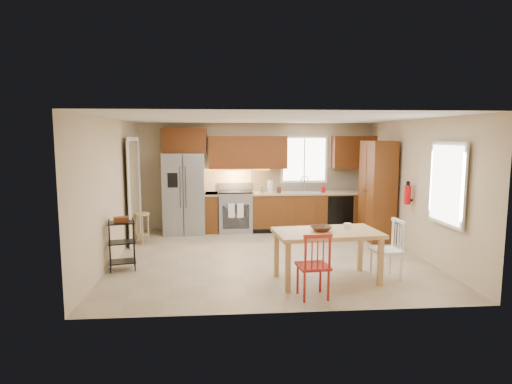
{
  "coord_description": "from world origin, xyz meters",
  "views": [
    {
      "loc": [
        -0.84,
        -7.56,
        2.19
      ],
      "look_at": [
        -0.21,
        0.4,
        1.15
      ],
      "focal_mm": 30.0,
      "sensor_mm": 36.0,
      "label": 1
    }
  ],
  "objects_px": {
    "chair_white": "(386,249)",
    "table_jar": "(348,228)",
    "range_stove": "(235,212)",
    "chair_red": "(313,265)",
    "fire_extinguisher": "(408,195)",
    "pantry": "(377,191)",
    "dining_table": "(327,256)",
    "table_bowl": "(321,231)",
    "bar_stool": "(142,228)",
    "refrigerator": "(185,193)",
    "soap_bottle": "(323,188)",
    "utility_cart": "(122,245)"
  },
  "relations": [
    {
      "from": "soap_bottle",
      "to": "chair_red",
      "type": "distance_m",
      "value": 4.29
    },
    {
      "from": "pantry",
      "to": "table_bowl",
      "type": "distance_m",
      "value": 3.14
    },
    {
      "from": "fire_extinguisher",
      "to": "table_jar",
      "type": "bearing_deg",
      "value": -137.93
    },
    {
      "from": "table_bowl",
      "to": "utility_cart",
      "type": "relative_size",
      "value": 0.38
    },
    {
      "from": "soap_bottle",
      "to": "fire_extinguisher",
      "type": "bearing_deg",
      "value": -59.47
    },
    {
      "from": "refrigerator",
      "to": "chair_white",
      "type": "relative_size",
      "value": 1.99
    },
    {
      "from": "table_bowl",
      "to": "table_jar",
      "type": "relative_size",
      "value": 2.38
    },
    {
      "from": "range_stove",
      "to": "utility_cart",
      "type": "distance_m",
      "value": 3.37
    },
    {
      "from": "range_stove",
      "to": "bar_stool",
      "type": "height_order",
      "value": "range_stove"
    },
    {
      "from": "chair_red",
      "to": "dining_table",
      "type": "bearing_deg",
      "value": 55.98
    },
    {
      "from": "pantry",
      "to": "table_jar",
      "type": "distance_m",
      "value": 2.83
    },
    {
      "from": "fire_extinguisher",
      "to": "soap_bottle",
      "type": "bearing_deg",
      "value": 120.53
    },
    {
      "from": "fire_extinguisher",
      "to": "pantry",
      "type": "bearing_deg",
      "value": 100.78
    },
    {
      "from": "bar_stool",
      "to": "chair_white",
      "type": "bearing_deg",
      "value": -48.19
    },
    {
      "from": "range_stove",
      "to": "refrigerator",
      "type": "bearing_deg",
      "value": -177.01
    },
    {
      "from": "table_jar",
      "to": "utility_cart",
      "type": "relative_size",
      "value": 0.16
    },
    {
      "from": "utility_cart",
      "to": "dining_table",
      "type": "bearing_deg",
      "value": -27.35
    },
    {
      "from": "soap_bottle",
      "to": "bar_stool",
      "type": "relative_size",
      "value": 0.3
    },
    {
      "from": "chair_red",
      "to": "chair_white",
      "type": "relative_size",
      "value": 1.0
    },
    {
      "from": "range_stove",
      "to": "chair_red",
      "type": "height_order",
      "value": "range_stove"
    },
    {
      "from": "fire_extinguisher",
      "to": "chair_white",
      "type": "bearing_deg",
      "value": -123.22
    },
    {
      "from": "soap_bottle",
      "to": "pantry",
      "type": "relative_size",
      "value": 0.09
    },
    {
      "from": "bar_stool",
      "to": "dining_table",
      "type": "bearing_deg",
      "value": -55.64
    },
    {
      "from": "pantry",
      "to": "chair_white",
      "type": "relative_size",
      "value": 2.29
    },
    {
      "from": "chair_red",
      "to": "chair_white",
      "type": "xyz_separation_m",
      "value": [
        1.3,
        0.7,
        0.0
      ]
    },
    {
      "from": "range_stove",
      "to": "pantry",
      "type": "bearing_deg",
      "value": -18.29
    },
    {
      "from": "refrigerator",
      "to": "table_bowl",
      "type": "distance_m",
      "value": 4.19
    },
    {
      "from": "table_bowl",
      "to": "table_jar",
      "type": "distance_m",
      "value": 0.45
    },
    {
      "from": "dining_table",
      "to": "chair_red",
      "type": "bearing_deg",
      "value": -124.02
    },
    {
      "from": "refrigerator",
      "to": "table_jar",
      "type": "xyz_separation_m",
      "value": [
        2.76,
        -3.39,
        -0.11
      ]
    },
    {
      "from": "refrigerator",
      "to": "dining_table",
      "type": "xyz_separation_m",
      "value": [
        2.42,
        -3.49,
        -0.53
      ]
    },
    {
      "from": "dining_table",
      "to": "table_jar",
      "type": "distance_m",
      "value": 0.55
    },
    {
      "from": "soap_bottle",
      "to": "chair_white",
      "type": "xyz_separation_m",
      "value": [
        0.19,
        -3.41,
        -0.54
      ]
    },
    {
      "from": "chair_white",
      "to": "table_bowl",
      "type": "xyz_separation_m",
      "value": [
        -1.05,
        -0.05,
        0.31
      ]
    },
    {
      "from": "chair_white",
      "to": "fire_extinguisher",
      "type": "bearing_deg",
      "value": -38.95
    },
    {
      "from": "dining_table",
      "to": "table_jar",
      "type": "xyz_separation_m",
      "value": [
        0.34,
        0.1,
        0.42
      ]
    },
    {
      "from": "refrigerator",
      "to": "chair_red",
      "type": "height_order",
      "value": "refrigerator"
    },
    {
      "from": "pantry",
      "to": "chair_red",
      "type": "xyz_separation_m",
      "value": [
        -2.06,
        -3.21,
        -0.59
      ]
    },
    {
      "from": "pantry",
      "to": "table_bowl",
      "type": "bearing_deg",
      "value": -125.17
    },
    {
      "from": "table_bowl",
      "to": "dining_table",
      "type": "bearing_deg",
      "value": 0.0
    },
    {
      "from": "chair_red",
      "to": "table_bowl",
      "type": "distance_m",
      "value": 0.76
    },
    {
      "from": "chair_white",
      "to": "table_jar",
      "type": "xyz_separation_m",
      "value": [
        -0.61,
        0.05,
        0.34
      ]
    },
    {
      "from": "dining_table",
      "to": "refrigerator",
      "type": "bearing_deg",
      "value": 119.09
    },
    {
      "from": "fire_extinguisher",
      "to": "utility_cart",
      "type": "distance_m",
      "value": 5.22
    },
    {
      "from": "table_bowl",
      "to": "refrigerator",
      "type": "bearing_deg",
      "value": 123.72
    },
    {
      "from": "chair_red",
      "to": "table_jar",
      "type": "bearing_deg",
      "value": 41.52
    },
    {
      "from": "range_stove",
      "to": "pantry",
      "type": "distance_m",
      "value": 3.19
    },
    {
      "from": "chair_red",
      "to": "table_jar",
      "type": "xyz_separation_m",
      "value": [
        0.69,
        0.75,
        0.34
      ]
    },
    {
      "from": "range_stove",
      "to": "bar_stool",
      "type": "bearing_deg",
      "value": -153.79
    },
    {
      "from": "fire_extinguisher",
      "to": "utility_cart",
      "type": "xyz_separation_m",
      "value": [
        -5.13,
        -0.71,
        -0.68
      ]
    }
  ]
}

